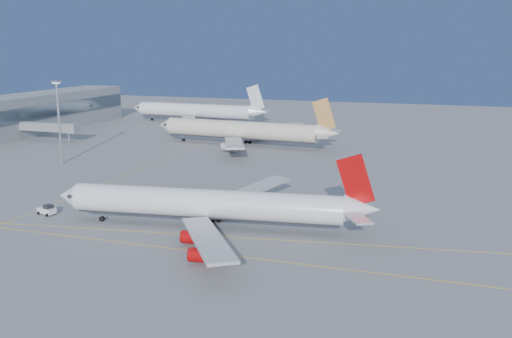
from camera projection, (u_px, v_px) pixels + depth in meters
name	position (u px, v px, depth m)	size (l,w,h in m)	color
ground	(219.00, 226.00, 108.83)	(500.00, 500.00, 0.00)	slate
terminal	(25.00, 114.00, 221.30)	(18.40, 110.00, 15.00)	gray
jet_bridge	(51.00, 127.00, 203.05)	(23.60, 3.60, 6.90)	gray
taxiway_lines	(165.00, 210.00, 119.22)	(118.86, 140.00, 0.02)	yellow
airliner_virgin	(212.00, 205.00, 106.46)	(62.22, 55.52, 15.35)	white
airliner_etihad	(244.00, 130.00, 194.72)	(66.96, 61.74, 17.47)	beige
airliner_third	(198.00, 111.00, 252.14)	(65.91, 60.78, 17.69)	white
pushback_tug	(47.00, 210.00, 115.93)	(4.07, 2.99, 2.10)	white
light_mast	(59.00, 115.00, 162.93)	(2.07, 2.07, 23.92)	gray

